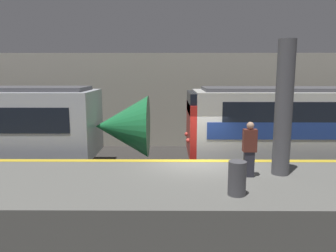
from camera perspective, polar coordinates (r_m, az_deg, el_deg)
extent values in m
plane|color=#33302D|center=(11.71, 4.86, -11.29)|extent=(120.00, 120.00, 0.00)
cube|color=slate|center=(9.57, 5.89, -12.51)|extent=(40.00, 4.17, 1.15)
cube|color=gold|center=(11.21, 5.00, -6.06)|extent=(40.00, 0.30, 0.01)
cube|color=#B2AD9E|center=(18.05, 3.25, 4.45)|extent=(50.00, 0.15, 5.12)
cylinder|color=#56565B|center=(9.96, 19.49, 2.88)|extent=(0.50, 0.50, 3.90)
cone|color=#238447|center=(13.74, -8.02, -0.06)|extent=(2.20, 2.56, 2.56)
sphere|color=#F2EFCC|center=(13.71, -4.05, -1.73)|extent=(0.20, 0.20, 0.20)
cube|color=red|center=(13.64, 4.05, -0.41)|extent=(0.25, 2.86, 2.15)
cube|color=black|center=(13.49, 4.10, 4.09)|extent=(0.25, 2.57, 0.86)
sphere|color=#EA4C42|center=(13.06, 3.53, -2.54)|extent=(0.18, 0.18, 0.18)
sphere|color=#EA4C42|center=(14.34, 3.25, -1.44)|extent=(0.18, 0.18, 0.18)
cube|color=#2D2D38|center=(9.76, 13.89, -6.44)|extent=(0.28, 0.20, 0.74)
cube|color=brown|center=(9.59, 14.05, -2.45)|extent=(0.38, 0.24, 0.65)
sphere|color=tan|center=(9.51, 14.16, 0.07)|extent=(0.21, 0.21, 0.21)
cylinder|color=#4C4C51|center=(8.27, 11.94, -8.89)|extent=(0.44, 0.44, 0.85)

